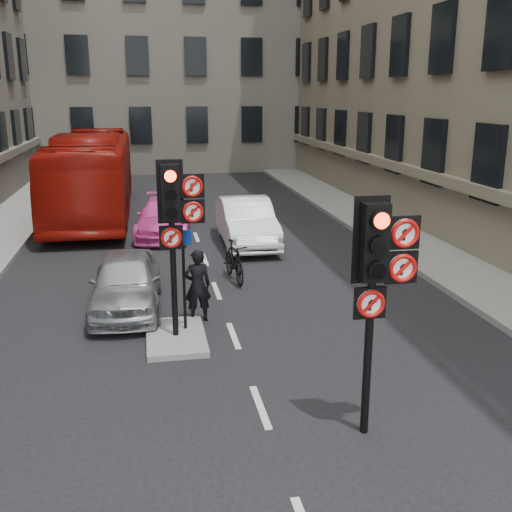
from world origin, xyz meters
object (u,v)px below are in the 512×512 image
object	(u,v)px
signal_far	(176,211)
info_sign	(184,266)
motorcycle	(234,261)
signal_near	(379,267)
car_white	(246,222)
car_pink	(164,217)
car_silver	(126,282)
bus_red	(92,175)
motorcyclist	(197,286)

from	to	relation	value
signal_far	info_sign	distance (m)	1.24
info_sign	motorcycle	bearing A→B (deg)	77.36
signal_near	car_white	bearing A→B (deg)	89.57
car_pink	car_silver	bearing A→B (deg)	-92.73
signal_near	motorcycle	world-z (taller)	signal_near
signal_near	car_pink	bearing A→B (deg)	100.80
signal_near	bus_red	bearing A→B (deg)	106.64
motorcycle	signal_far	bearing A→B (deg)	-120.43
car_white	motorcyclist	size ratio (longest dim) A/B	2.82
car_pink	motorcycle	size ratio (longest dim) A/B	2.45
signal_near	info_sign	world-z (taller)	signal_near
car_silver	motorcycle	size ratio (longest dim) A/B	2.19
car_pink	info_sign	distance (m)	9.30
car_white	motorcycle	xyz separation A→B (m)	(-0.99, -3.92, -0.22)
bus_red	motorcycle	distance (m)	10.89
car_silver	info_sign	world-z (taller)	info_sign
signal_far	car_silver	world-z (taller)	signal_far
signal_far	info_sign	world-z (taller)	signal_far
signal_far	car_pink	world-z (taller)	signal_far
bus_red	info_sign	bearing A→B (deg)	-78.10
bus_red	motorcyclist	world-z (taller)	bus_red
signal_near	car_pink	distance (m)	13.93
motorcycle	info_sign	world-z (taller)	info_sign
signal_near	signal_far	distance (m)	4.77
signal_near	motorcyclist	world-z (taller)	signal_near
motorcyclist	info_sign	distance (m)	1.04
info_sign	motorcyclist	bearing A→B (deg)	76.61
car_silver	motorcyclist	bearing A→B (deg)	-32.08
car_white	car_silver	bearing A→B (deg)	-123.13
signal_near	motorcycle	size ratio (longest dim) A/B	1.98
signal_far	car_silver	xyz separation A→B (m)	(-1.11, 2.07, -2.03)
car_silver	bus_red	size ratio (longest dim) A/B	0.33
car_white	motorcycle	bearing A→B (deg)	-103.38
bus_red	info_sign	size ratio (longest dim) A/B	5.65
motorcyclist	info_sign	bearing A→B (deg)	59.34
car_silver	motorcycle	world-z (taller)	car_silver
bus_red	motorcycle	bearing A→B (deg)	-66.13
signal_far	motorcycle	size ratio (longest dim) A/B	1.98
bus_red	signal_far	bearing A→B (deg)	-78.89
car_pink	car_white	bearing A→B (deg)	-28.74
car_white	bus_red	bearing A→B (deg)	132.77
car_silver	car_pink	size ratio (longest dim) A/B	0.89
signal_far	motorcycle	world-z (taller)	signal_far
signal_near	motorcycle	xyz separation A→B (m)	(-0.91, 7.79, -2.04)
car_pink	motorcyclist	world-z (taller)	motorcyclist
car_silver	signal_near	bearing A→B (deg)	-56.84
car_white	motorcycle	world-z (taller)	car_white
car_pink	bus_red	size ratio (longest dim) A/B	0.37
signal_near	car_white	size ratio (longest dim) A/B	0.77
signal_far	car_white	size ratio (longest dim) A/B	0.77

